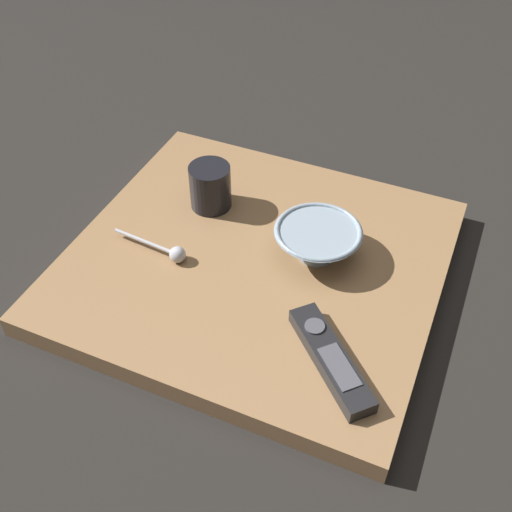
{
  "coord_description": "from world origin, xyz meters",
  "views": [
    {
      "loc": [
        0.29,
        -0.67,
        0.75
      ],
      "look_at": [
        0.01,
        -0.02,
        0.06
      ],
      "focal_mm": 43.23,
      "sensor_mm": 36.0,
      "label": 1
    }
  ],
  "objects_px": {
    "teaspoon": "(172,252)",
    "coffee_mug": "(210,187)",
    "tv_remote_near": "(331,358)",
    "cereal_bowl": "(317,240)"
  },
  "relations": [
    {
      "from": "cereal_bowl",
      "to": "coffee_mug",
      "type": "relative_size",
      "value": 1.75
    },
    {
      "from": "cereal_bowl",
      "to": "teaspoon",
      "type": "distance_m",
      "value": 0.24
    },
    {
      "from": "teaspoon",
      "to": "tv_remote_near",
      "type": "relative_size",
      "value": 0.85
    },
    {
      "from": "cereal_bowl",
      "to": "tv_remote_near",
      "type": "xyz_separation_m",
      "value": [
        0.09,
        -0.2,
        -0.02
      ]
    },
    {
      "from": "coffee_mug",
      "to": "teaspoon",
      "type": "bearing_deg",
      "value": -88.77
    },
    {
      "from": "teaspoon",
      "to": "tv_remote_near",
      "type": "distance_m",
      "value": 0.32
    },
    {
      "from": "coffee_mug",
      "to": "teaspoon",
      "type": "height_order",
      "value": "coffee_mug"
    },
    {
      "from": "coffee_mug",
      "to": "tv_remote_near",
      "type": "relative_size",
      "value": 0.5
    },
    {
      "from": "teaspoon",
      "to": "coffee_mug",
      "type": "bearing_deg",
      "value": 91.23
    },
    {
      "from": "cereal_bowl",
      "to": "tv_remote_near",
      "type": "bearing_deg",
      "value": -65.42
    }
  ]
}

